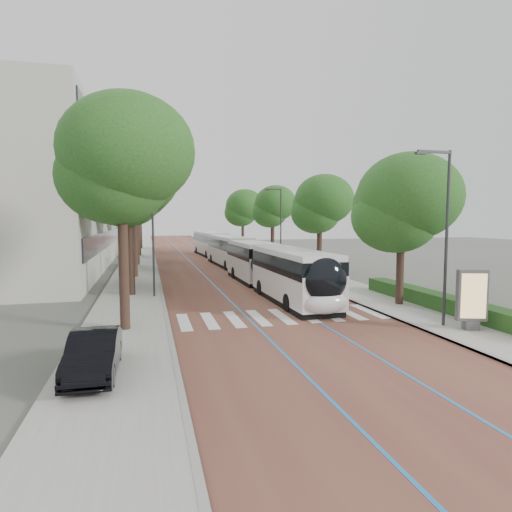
% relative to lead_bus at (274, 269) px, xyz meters
% --- Properties ---
extents(ground, '(160.00, 160.00, 0.00)m').
position_rel_lead_bus_xyz_m(ground, '(-1.91, -8.19, -1.63)').
color(ground, '#51544C').
rests_on(ground, ground).
extents(road, '(11.00, 140.00, 0.02)m').
position_rel_lead_bus_xyz_m(road, '(-1.91, 31.81, -1.62)').
color(road, brown).
rests_on(road, ground).
extents(sidewalk_left, '(4.00, 140.00, 0.12)m').
position_rel_lead_bus_xyz_m(sidewalk_left, '(-9.41, 31.81, -1.57)').
color(sidewalk_left, gray).
rests_on(sidewalk_left, ground).
extents(sidewalk_right, '(4.00, 140.00, 0.12)m').
position_rel_lead_bus_xyz_m(sidewalk_right, '(5.59, 31.81, -1.57)').
color(sidewalk_right, gray).
rests_on(sidewalk_right, ground).
extents(kerb_left, '(0.20, 140.00, 0.14)m').
position_rel_lead_bus_xyz_m(kerb_left, '(-7.51, 31.81, -1.57)').
color(kerb_left, gray).
rests_on(kerb_left, ground).
extents(kerb_right, '(0.20, 140.00, 0.14)m').
position_rel_lead_bus_xyz_m(kerb_right, '(3.69, 31.81, -1.57)').
color(kerb_right, gray).
rests_on(kerb_right, ground).
extents(zebra_crossing, '(10.55, 3.60, 0.01)m').
position_rel_lead_bus_xyz_m(zebra_crossing, '(-1.71, -7.19, -1.60)').
color(zebra_crossing, silver).
rests_on(zebra_crossing, ground).
extents(lane_line_left, '(0.12, 126.00, 0.01)m').
position_rel_lead_bus_xyz_m(lane_line_left, '(-3.51, 31.81, -1.60)').
color(lane_line_left, '#2576BC').
rests_on(lane_line_left, road).
extents(lane_line_right, '(0.12, 126.00, 0.01)m').
position_rel_lead_bus_xyz_m(lane_line_right, '(-0.31, 31.81, -1.60)').
color(lane_line_right, '#2576BC').
rests_on(lane_line_right, road).
extents(office_building, '(18.11, 40.00, 14.00)m').
position_rel_lead_bus_xyz_m(office_building, '(-21.38, 19.81, 5.37)').
color(office_building, '#A9A89D').
rests_on(office_building, ground).
extents(hedge, '(1.20, 14.00, 0.80)m').
position_rel_lead_bus_xyz_m(hedge, '(7.19, -8.19, -1.11)').
color(hedge, '#1C4016').
rests_on(hedge, sidewalk_right).
extents(streetlight_near, '(1.82, 0.20, 8.00)m').
position_rel_lead_bus_xyz_m(streetlight_near, '(4.71, -11.19, 3.19)').
color(streetlight_near, '#2E2E31').
rests_on(streetlight_near, sidewalk_right).
extents(streetlight_far, '(1.82, 0.20, 8.00)m').
position_rel_lead_bus_xyz_m(streetlight_far, '(4.71, 13.81, 3.19)').
color(streetlight_far, '#2E2E31').
rests_on(streetlight_far, sidewalk_right).
extents(lamp_post_left, '(0.14, 0.14, 8.00)m').
position_rel_lead_bus_xyz_m(lamp_post_left, '(-8.01, -0.19, 2.49)').
color(lamp_post_left, '#2E2E31').
rests_on(lamp_post_left, sidewalk_left).
extents(trees_left, '(6.14, 60.68, 9.98)m').
position_rel_lead_bus_xyz_m(trees_left, '(-9.41, 15.93, 5.61)').
color(trees_left, black).
rests_on(trees_left, ground).
extents(trees_right, '(5.89, 47.84, 8.93)m').
position_rel_lead_bus_xyz_m(trees_right, '(5.79, 13.68, 4.46)').
color(trees_right, black).
rests_on(trees_right, ground).
extents(lead_bus, '(2.94, 18.45, 3.20)m').
position_rel_lead_bus_xyz_m(lead_bus, '(0.00, 0.00, 0.00)').
color(lead_bus, black).
rests_on(lead_bus, ground).
extents(bus_queued_0, '(3.04, 12.49, 3.20)m').
position_rel_lead_bus_xyz_m(bus_queued_0, '(0.09, 16.31, -0.00)').
color(bus_queued_0, silver).
rests_on(bus_queued_0, ground).
extents(bus_queued_1, '(3.23, 12.52, 3.20)m').
position_rel_lead_bus_xyz_m(bus_queued_1, '(-0.02, 29.92, -0.00)').
color(bus_queued_1, silver).
rests_on(bus_queued_1, ground).
extents(ad_panel, '(1.34, 0.72, 2.69)m').
position_rel_lead_bus_xyz_m(ad_panel, '(5.58, -12.13, -0.10)').
color(ad_panel, '#59595B').
rests_on(ad_panel, sidewalk_right).
extents(parked_car, '(1.51, 4.20, 1.38)m').
position_rel_lead_bus_xyz_m(parked_car, '(-10.09, -13.88, -0.82)').
color(parked_car, black).
rests_on(parked_car, sidewalk_left).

